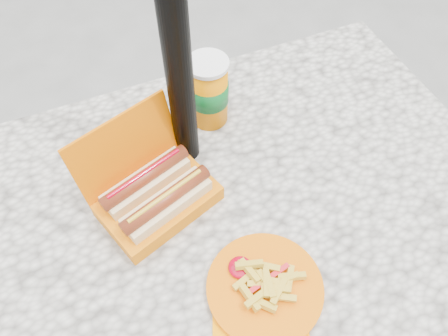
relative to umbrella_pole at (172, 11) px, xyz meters
name	(u,v)px	position (x,y,z in m)	size (l,w,h in m)	color
ground	(219,321)	(0.00, -0.16, -1.10)	(60.00, 60.00, 0.00)	slate
picnic_table	(216,236)	(0.00, -0.16, -0.46)	(1.20, 0.80, 0.75)	beige
umbrella_pole	(172,11)	(0.00, 0.00, 0.00)	(0.05, 0.05, 2.20)	black
hotdog_box	(155,194)	(-0.10, -0.10, -0.31)	(0.26, 0.24, 0.18)	#E06300
fries_plate	(264,291)	(0.02, -0.34, -0.34)	(0.25, 0.29, 0.04)	#FF9300
soda_cup	(209,92)	(0.08, 0.07, -0.27)	(0.09, 0.09, 0.16)	orange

